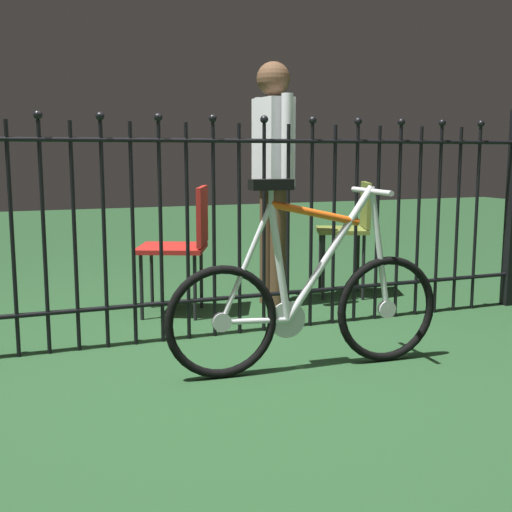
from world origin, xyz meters
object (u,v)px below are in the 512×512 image
at_px(bicycle, 307,303).
at_px(chair_olive, 351,224).
at_px(person_visitor, 273,162).
at_px(chair_red, 184,238).

height_order(bicycle, chair_olive, bicycle).
xyz_separation_m(bicycle, person_visitor, (0.39, 1.35, 0.66)).
relative_size(chair_red, chair_olive, 1.00).
relative_size(bicycle, chair_olive, 1.67).
distance_m(bicycle, chair_red, 1.35).
height_order(chair_olive, person_visitor, person_visitor).
distance_m(bicycle, chair_olive, 1.77).
xyz_separation_m(bicycle, chair_red, (-0.25, 1.32, 0.18)).
relative_size(bicycle, chair_red, 1.67).
xyz_separation_m(bicycle, chair_olive, (1.05, 1.41, 0.20)).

